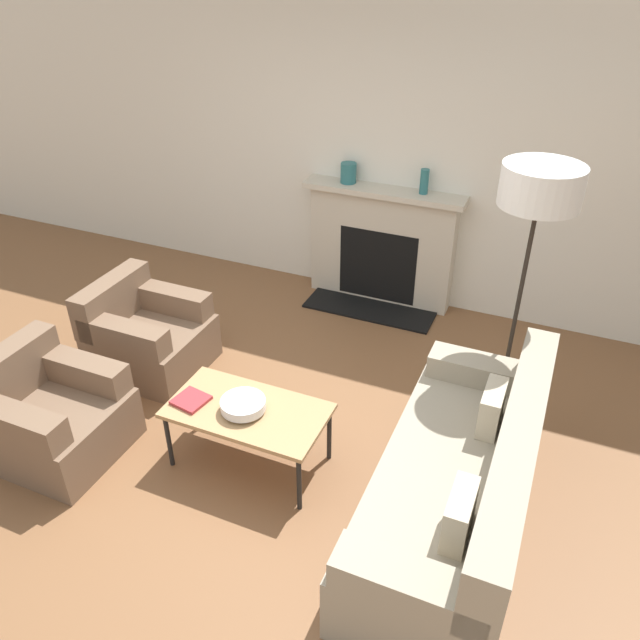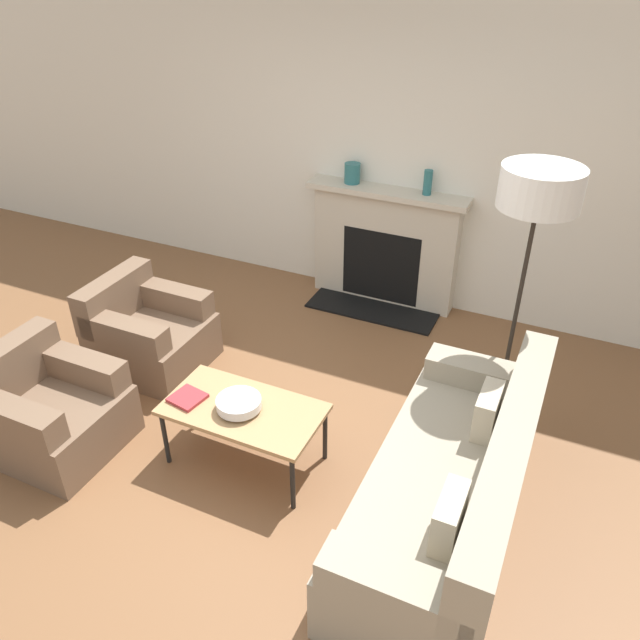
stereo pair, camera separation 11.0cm
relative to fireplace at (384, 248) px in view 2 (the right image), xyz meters
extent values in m
plane|color=brown|center=(-0.20, -2.41, -0.54)|extent=(18.00, 18.00, 0.00)
cube|color=silver|center=(-0.20, 0.14, 0.91)|extent=(18.00, 0.06, 2.90)
cube|color=beige|center=(0.00, 0.01, -0.01)|extent=(1.36, 0.20, 1.07)
cube|color=black|center=(0.00, -0.07, -0.16)|extent=(0.75, 0.04, 0.69)
cube|color=black|center=(0.00, -0.27, -0.53)|extent=(1.22, 0.40, 0.02)
cube|color=beige|center=(0.00, -0.02, 0.55)|extent=(1.48, 0.28, 0.05)
cube|color=#9E937F|center=(1.25, -2.42, -0.32)|extent=(0.81, 1.99, 0.44)
cube|color=#9E937F|center=(1.57, -2.42, 0.11)|extent=(0.20, 1.99, 0.43)
cube|color=#9E937F|center=(1.25, -1.53, -0.02)|extent=(0.75, 0.22, 0.17)
cube|color=#9E937F|center=(1.25, -3.30, -0.02)|extent=(0.75, 0.22, 0.17)
cube|color=#C0B49C|center=(1.37, -1.97, 0.04)|extent=(0.12, 0.32, 0.28)
cube|color=#C0B49C|center=(1.37, -2.87, 0.04)|extent=(0.12, 0.32, 0.28)
cube|color=brown|center=(-1.32, -2.86, -0.35)|extent=(0.81, 0.77, 0.38)
cube|color=brown|center=(-1.65, -2.86, 0.02)|extent=(0.18, 0.77, 0.36)
cube|color=brown|center=(-1.32, -3.16, -0.06)|extent=(0.73, 0.18, 0.20)
cube|color=brown|center=(-1.32, -2.57, -0.06)|extent=(0.73, 0.18, 0.20)
cube|color=brown|center=(-1.32, -1.80, -0.35)|extent=(0.81, 0.77, 0.38)
cube|color=brown|center=(-1.65, -1.80, 0.02)|extent=(0.18, 0.77, 0.36)
cube|color=brown|center=(-1.32, -2.10, -0.06)|extent=(0.73, 0.18, 0.20)
cube|color=brown|center=(-1.32, -1.51, -0.06)|extent=(0.73, 0.18, 0.20)
cube|color=tan|center=(-0.08, -2.45, -0.10)|extent=(1.03, 0.56, 0.03)
cylinder|color=black|center=(-0.55, -2.69, -0.33)|extent=(0.03, 0.03, 0.43)
cylinder|color=black|center=(0.40, -2.69, -0.33)|extent=(0.03, 0.03, 0.43)
cylinder|color=black|center=(-0.55, -2.21, -0.33)|extent=(0.03, 0.03, 0.43)
cylinder|color=black|center=(0.40, -2.21, -0.33)|extent=(0.03, 0.03, 0.43)
cylinder|color=silver|center=(-0.09, -2.47, -0.08)|extent=(0.10, 0.10, 0.02)
cylinder|color=silver|center=(-0.09, -2.47, -0.03)|extent=(0.29, 0.29, 0.06)
cube|color=#9E2D33|center=(-0.45, -2.53, -0.07)|extent=(0.23, 0.23, 0.02)
cylinder|color=black|center=(1.37, -1.21, -0.53)|extent=(0.29, 0.29, 0.03)
cylinder|color=black|center=(1.37, -1.21, 0.30)|extent=(0.03, 0.03, 1.62)
cylinder|color=white|center=(1.37, -1.21, 1.20)|extent=(0.51, 0.51, 0.26)
cylinder|color=#28666B|center=(-0.35, 0.01, 0.66)|extent=(0.14, 0.14, 0.18)
cylinder|color=#28666B|center=(0.35, 0.01, 0.68)|extent=(0.07, 0.07, 0.22)
camera|label=1|loc=(1.57, -5.09, 2.53)|focal=35.00mm
camera|label=2|loc=(1.67, -5.05, 2.53)|focal=35.00mm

